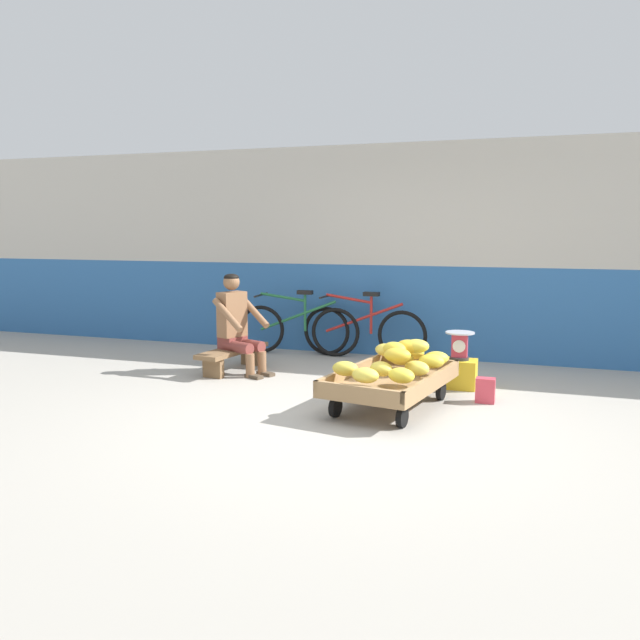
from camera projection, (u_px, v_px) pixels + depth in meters
name	position (u px, v px, depth m)	size (l,w,h in m)	color
ground_plane	(349.00, 420.00, 5.63)	(80.00, 80.00, 0.00)	#A39E93
back_wall	(416.00, 251.00, 8.32)	(16.00, 0.30, 2.72)	#2D609E
banana_cart	(391.00, 383.00, 5.97)	(1.08, 1.57, 0.36)	#99754C
banana_pile	(400.00, 359.00, 5.96)	(0.97, 1.43, 0.25)	gold
low_bench	(233.00, 354.00, 7.54)	(0.45, 1.13, 0.27)	brown
vendor_seated	(237.00, 324.00, 7.43)	(0.74, 0.62, 1.14)	brown
plastic_crate	(459.00, 374.00, 6.74)	(0.36, 0.28, 0.30)	gold
weighing_scale	(460.00, 345.00, 6.70)	(0.30, 0.30, 0.29)	#28282D
bicycle_near_left	(298.00, 328.00, 8.50)	(1.66, 0.48, 0.86)	black
bicycle_far_left	(363.00, 331.00, 8.30)	(1.66, 0.48, 0.86)	black
shopping_bag	(485.00, 390.00, 6.17)	(0.18, 0.12, 0.24)	#D13D4C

